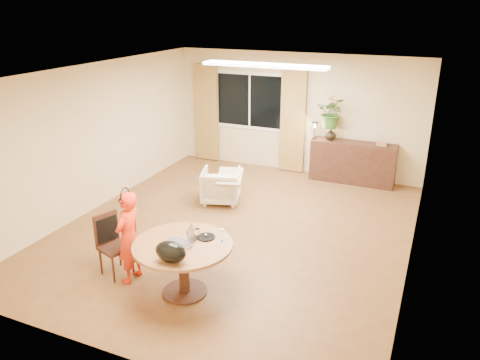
{
  "coord_description": "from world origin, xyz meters",
  "views": [
    {
      "loc": [
        2.87,
        -6.43,
        3.56
      ],
      "look_at": [
        0.16,
        -0.2,
        0.98
      ],
      "focal_mm": 35.0,
      "sensor_mm": 36.0,
      "label": 1
    }
  ],
  "objects_px": {
    "dining_chair": "(115,246)",
    "armchair": "(221,186)",
    "dining_table": "(183,254)",
    "child": "(129,237)",
    "sideboard": "(353,162)"
  },
  "relations": [
    {
      "from": "sideboard",
      "to": "armchair",
      "type": "bearing_deg",
      "value": -135.46
    },
    {
      "from": "dining_chair",
      "to": "child",
      "type": "bearing_deg",
      "value": 11.83
    },
    {
      "from": "dining_table",
      "to": "child",
      "type": "relative_size",
      "value": 0.98
    },
    {
      "from": "sideboard",
      "to": "dining_table",
      "type": "bearing_deg",
      "value": -103.72
    },
    {
      "from": "dining_chair",
      "to": "sideboard",
      "type": "height_order",
      "value": "dining_chair"
    },
    {
      "from": "armchair",
      "to": "dining_chair",
      "type": "bearing_deg",
      "value": 67.98
    },
    {
      "from": "child",
      "to": "sideboard",
      "type": "relative_size",
      "value": 0.74
    },
    {
      "from": "armchair",
      "to": "sideboard",
      "type": "distance_m",
      "value": 2.92
    },
    {
      "from": "armchair",
      "to": "sideboard",
      "type": "relative_size",
      "value": 0.41
    },
    {
      "from": "dining_table",
      "to": "sideboard",
      "type": "bearing_deg",
      "value": 76.28
    },
    {
      "from": "child",
      "to": "sideboard",
      "type": "height_order",
      "value": "child"
    },
    {
      "from": "dining_chair",
      "to": "armchair",
      "type": "height_order",
      "value": "dining_chair"
    },
    {
      "from": "dining_chair",
      "to": "armchair",
      "type": "bearing_deg",
      "value": 104.72
    },
    {
      "from": "dining_chair",
      "to": "armchair",
      "type": "xyz_separation_m",
      "value": [
        0.23,
        2.88,
        -0.12
      ]
    },
    {
      "from": "dining_chair",
      "to": "sideboard",
      "type": "distance_m",
      "value": 5.43
    }
  ]
}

